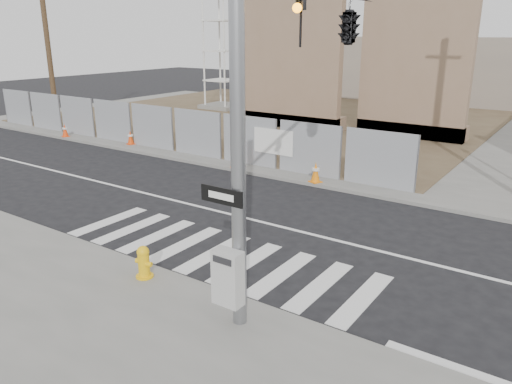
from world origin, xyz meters
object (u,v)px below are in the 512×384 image
Objects in this scene: signal_pole at (317,61)px; traffic_cone_c at (236,159)px; fire_hydrant at (144,262)px; traffic_cone_a at (65,130)px; traffic_cone_d at (316,172)px; traffic_cone_b at (130,137)px.

signal_pole is 10.26m from traffic_cone_c.
fire_hydrant reaches higher than traffic_cone_a.
traffic_cone_d is at bearing -0.72° from traffic_cone_c.
signal_pole is 10.36× the size of traffic_cone_c.
traffic_cone_a is at bearing -179.77° from traffic_cone_c.
traffic_cone_b is at bearing 153.23° from signal_pole.
signal_pole is 9.34× the size of traffic_cone_d.
traffic_cone_b is (-13.71, 6.92, -4.33)m from signal_pole.
traffic_cone_c is (6.88, -0.61, -0.00)m from traffic_cone_b.
signal_pole reaches higher than fire_hydrant.
fire_hydrant is at bearing -65.54° from traffic_cone_c.
traffic_cone_b is at bearing 174.97° from traffic_cone_c.
traffic_cone_d is (-3.19, 6.27, -4.30)m from signal_pole.
traffic_cone_a is (-17.99, 6.27, -4.33)m from signal_pole.
traffic_cone_a is at bearing -180.00° from traffic_cone_d.
traffic_cone_d is (10.53, -0.65, 0.03)m from traffic_cone_b.
traffic_cone_b is 0.91× the size of traffic_cone_d.
fire_hydrant is 0.99× the size of traffic_cone_d.
traffic_cone_a is at bearing 129.55° from fire_hydrant.
traffic_cone_d is at bearing 71.96° from fire_hydrant.
traffic_cone_b is at bearing 176.46° from traffic_cone_d.
traffic_cone_b is (4.27, 0.65, 0.00)m from traffic_cone_a.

